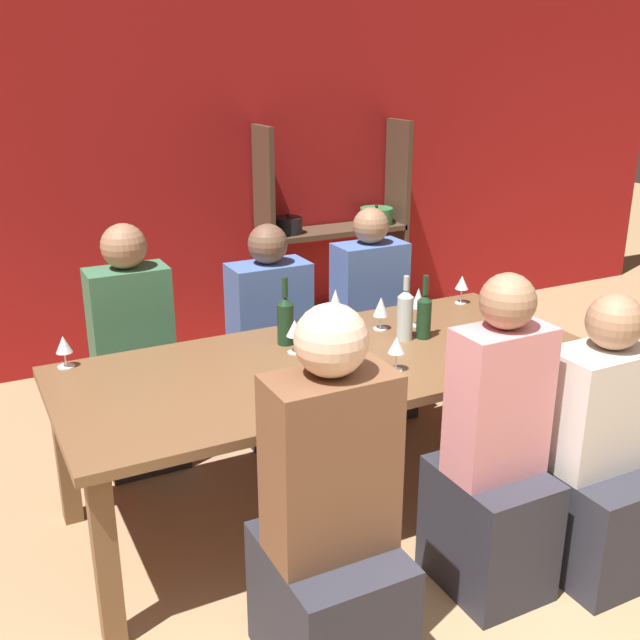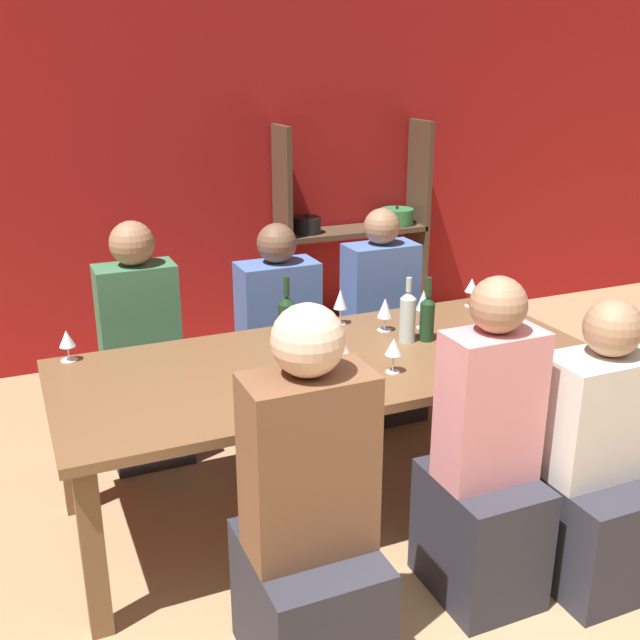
# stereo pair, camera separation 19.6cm
# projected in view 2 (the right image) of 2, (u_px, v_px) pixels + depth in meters

# --- Properties ---
(wall_back_red) EXTENTS (8.80, 0.06, 2.70)m
(wall_back_red) POSITION_uv_depth(u_px,v_px,m) (177.00, 157.00, 4.89)
(wall_back_red) COLOR #A31919
(wall_back_red) RESTS_ON ground_plane
(shelf_unit) EXTENTS (1.10, 0.30, 1.55)m
(shelf_unit) POSITION_uv_depth(u_px,v_px,m) (353.00, 264.00, 5.43)
(shelf_unit) COLOR #4C3828
(shelf_unit) RESTS_ON ground_plane
(dining_table) EXTENTS (2.33, 1.00, 0.73)m
(dining_table) POSITION_uv_depth(u_px,v_px,m) (329.00, 376.00, 3.27)
(dining_table) COLOR brown
(dining_table) RESTS_ON ground_plane
(wine_bottle_green) EXTENTS (0.08, 0.08, 0.32)m
(wine_bottle_green) POSITION_uv_depth(u_px,v_px,m) (287.00, 318.00, 3.39)
(wine_bottle_green) COLOR #19381E
(wine_bottle_green) RESTS_ON dining_table
(wine_bottle_dark) EXTENTS (0.07, 0.07, 0.31)m
(wine_bottle_dark) POSITION_uv_depth(u_px,v_px,m) (408.00, 316.00, 3.41)
(wine_bottle_dark) COLOR #B2C6C1
(wine_bottle_dark) RESTS_ON dining_table
(wine_bottle_amber) EXTENTS (0.07, 0.07, 0.30)m
(wine_bottle_amber) POSITION_uv_depth(u_px,v_px,m) (427.00, 317.00, 3.43)
(wine_bottle_amber) COLOR #19381E
(wine_bottle_amber) RESTS_ON dining_table
(wine_glass_empty_a) EXTENTS (0.07, 0.07, 0.19)m
(wine_glass_empty_a) POSITION_uv_depth(u_px,v_px,m) (423.00, 301.00, 3.57)
(wine_glass_empty_a) COLOR white
(wine_glass_empty_a) RESTS_ON dining_table
(wine_glass_red_a) EXTENTS (0.08, 0.08, 0.15)m
(wine_glass_red_a) POSITION_uv_depth(u_px,v_px,m) (295.00, 329.00, 3.29)
(wine_glass_red_a) COLOR white
(wine_glass_red_a) RESTS_ON dining_table
(wine_glass_white_a) EXTENTS (0.07, 0.07, 0.15)m
(wine_glass_white_a) POSITION_uv_depth(u_px,v_px,m) (394.00, 348.00, 3.08)
(wine_glass_white_a) COLOR white
(wine_glass_white_a) RESTS_ON dining_table
(wine_glass_red_b) EXTENTS (0.07, 0.07, 0.14)m
(wine_glass_red_b) POSITION_uv_depth(u_px,v_px,m) (67.00, 340.00, 3.20)
(wine_glass_red_b) COLOR white
(wine_glass_red_b) RESTS_ON dining_table
(wine_glass_empty_b) EXTENTS (0.07, 0.07, 0.15)m
(wine_glass_empty_b) POSITION_uv_depth(u_px,v_px,m) (472.00, 286.00, 3.90)
(wine_glass_empty_b) COLOR white
(wine_glass_empty_b) RESTS_ON dining_table
(wine_glass_white_b) EXTENTS (0.08, 0.08, 0.16)m
(wine_glass_white_b) POSITION_uv_depth(u_px,v_px,m) (340.00, 346.00, 3.09)
(wine_glass_white_b) COLOR white
(wine_glass_white_b) RESTS_ON dining_table
(wine_glass_red_c) EXTENTS (0.06, 0.06, 0.17)m
(wine_glass_red_c) POSITION_uv_depth(u_px,v_px,m) (465.00, 348.00, 3.04)
(wine_glass_red_c) COLOR white
(wine_glass_red_c) RESTS_ON dining_table
(wine_glass_white_c) EXTENTS (0.07, 0.07, 0.18)m
(wine_glass_white_c) POSITION_uv_depth(u_px,v_px,m) (340.00, 300.00, 3.63)
(wine_glass_white_c) COLOR white
(wine_glass_white_c) RESTS_ON dining_table
(wine_glass_empty_c) EXTENTS (0.07, 0.07, 0.16)m
(wine_glass_empty_c) POSITION_uv_depth(u_px,v_px,m) (385.00, 309.00, 3.55)
(wine_glass_empty_c) COLOR white
(wine_glass_empty_c) RESTS_ON dining_table
(cell_phone) EXTENTS (0.08, 0.15, 0.01)m
(cell_phone) POSITION_uv_depth(u_px,v_px,m) (468.00, 344.00, 3.40)
(cell_phone) COLOR #1E2338
(cell_phone) RESTS_ON dining_table
(person_near_a) EXTENTS (0.40, 0.50, 1.30)m
(person_near_a) POSITION_uv_depth(u_px,v_px,m) (309.00, 545.00, 2.41)
(person_near_a) COLOR #2D2D38
(person_near_a) RESTS_ON ground_plane
(person_far_a) EXTENTS (0.42, 0.53, 1.15)m
(person_far_a) POSITION_uv_depth(u_px,v_px,m) (279.00, 355.00, 4.11)
(person_far_a) COLOR #2D2D38
(person_far_a) RESTS_ON ground_plane
(person_near_b) EXTENTS (0.45, 0.57, 1.15)m
(person_near_b) POSITION_uv_depth(u_px,v_px,m) (592.00, 479.00, 2.92)
(person_near_b) COLOR #2D2D38
(person_near_b) RESTS_ON ground_plane
(person_far_b) EXTENTS (0.40, 0.50, 1.20)m
(person_far_b) POSITION_uv_depth(u_px,v_px,m) (379.00, 340.00, 4.28)
(person_far_b) COLOR #2D2D38
(person_far_b) RESTS_ON ground_plane
(person_near_c) EXTENTS (0.35, 0.44, 1.27)m
(person_near_c) POSITION_uv_depth(u_px,v_px,m) (484.00, 482.00, 2.78)
(person_near_c) COLOR #2D2D38
(person_near_c) RESTS_ON ground_plane
(person_far_c) EXTENTS (0.39, 0.49, 1.23)m
(person_far_c) POSITION_uv_depth(u_px,v_px,m) (143.00, 370.00, 3.82)
(person_far_c) COLOR #2D2D38
(person_far_c) RESTS_ON ground_plane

